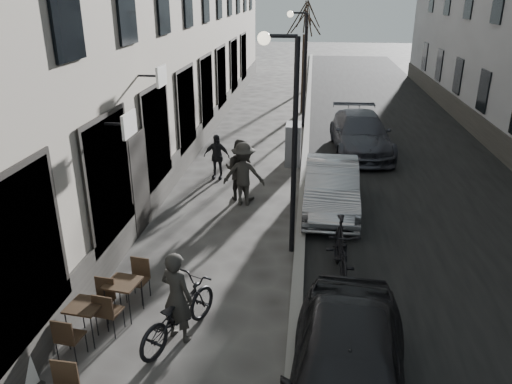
% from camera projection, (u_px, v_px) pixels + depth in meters
% --- Properties ---
extents(road, '(7.30, 60.00, 0.00)m').
position_uv_depth(road, '(393.00, 141.00, 20.95)').
color(road, black).
rests_on(road, ground).
extents(kerb, '(0.25, 60.00, 0.12)m').
position_uv_depth(kerb, '(306.00, 137.00, 21.30)').
color(kerb, gray).
rests_on(kerb, ground).
extents(streetlamp_near, '(0.90, 0.28, 5.09)m').
position_uv_depth(streetlamp_near, '(287.00, 123.00, 10.96)').
color(streetlamp_near, black).
rests_on(streetlamp_near, ground).
extents(streetlamp_far, '(0.90, 0.28, 5.09)m').
position_uv_depth(streetlamp_far, '(301.00, 57.00, 22.02)').
color(streetlamp_far, black).
rests_on(streetlamp_far, ground).
extents(tree_near, '(2.40, 2.40, 5.70)m').
position_uv_depth(tree_near, '(305.00, 18.00, 24.22)').
color(tree_near, black).
rests_on(tree_near, ground).
extents(tree_far, '(2.40, 2.40, 5.70)m').
position_uv_depth(tree_far, '(307.00, 13.00, 29.75)').
color(tree_far, black).
rests_on(tree_far, ground).
extents(bistro_set_b, '(0.65, 1.47, 0.85)m').
position_uv_depth(bistro_set_b, '(87.00, 318.00, 8.90)').
color(bistro_set_b, black).
rests_on(bistro_set_b, ground).
extents(bistro_set_c, '(0.69, 1.52, 0.87)m').
position_uv_depth(bistro_set_c, '(124.00, 295.00, 9.56)').
color(bistro_set_c, black).
rests_on(bistro_set_c, ground).
extents(sign_board, '(0.48, 0.62, 0.97)m').
position_uv_depth(sign_board, '(18.00, 373.00, 7.68)').
color(sign_board, black).
rests_on(sign_board, ground).
extents(utility_cabinet, '(0.55, 0.99, 1.48)m').
position_uv_depth(utility_cabinet, '(293.00, 144.00, 17.98)').
color(utility_cabinet, slate).
rests_on(utility_cabinet, ground).
extents(bicycle, '(1.48, 2.14, 1.07)m').
position_uv_depth(bicycle, '(178.00, 313.00, 8.89)').
color(bicycle, black).
rests_on(bicycle, ground).
extents(cyclist_rider, '(0.75, 0.64, 1.74)m').
position_uv_depth(cyclist_rider, '(177.00, 297.00, 8.76)').
color(cyclist_rider, '#2A2724').
rests_on(cyclist_rider, ground).
extents(pedestrian_near, '(1.05, 0.91, 1.87)m').
position_uv_depth(pedestrian_near, '(239.00, 170.00, 14.81)').
color(pedestrian_near, '#272421').
rests_on(pedestrian_near, ground).
extents(pedestrian_mid, '(1.22, 0.71, 1.88)m').
position_uv_depth(pedestrian_mid, '(244.00, 174.00, 14.44)').
color(pedestrian_mid, '#2C2A27').
rests_on(pedestrian_mid, ground).
extents(pedestrian_far, '(0.91, 0.44, 1.52)m').
position_uv_depth(pedestrian_far, '(217.00, 157.00, 16.55)').
color(pedestrian_far, black).
rests_on(pedestrian_far, ground).
extents(car_near, '(2.19, 4.60, 1.52)m').
position_uv_depth(car_near, '(347.00, 375.00, 7.13)').
color(car_near, black).
rests_on(car_near, ground).
extents(car_mid, '(1.58, 4.28, 1.40)m').
position_uv_depth(car_mid, '(331.00, 186.00, 14.18)').
color(car_mid, '#999BA1').
rests_on(car_mid, ground).
extents(car_far, '(2.37, 5.24, 1.49)m').
position_uv_depth(car_far, '(361.00, 133.00, 19.30)').
color(car_far, '#3B3D46').
rests_on(car_far, ground).
extents(moped, '(0.73, 2.26, 1.34)m').
position_uv_depth(moped, '(341.00, 251.00, 10.70)').
color(moped, black).
rests_on(moped, ground).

